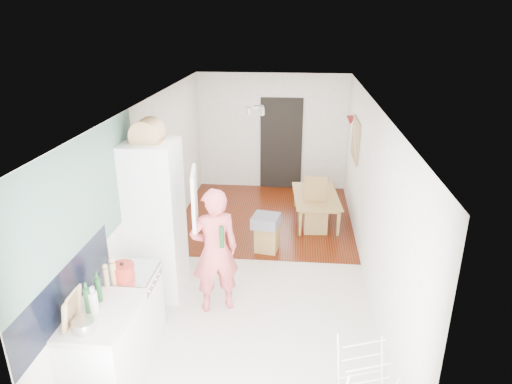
% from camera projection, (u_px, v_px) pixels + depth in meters
% --- Properties ---
extents(room_shell, '(3.20, 7.00, 2.50)m').
position_uv_depth(room_shell, '(257.00, 191.00, 6.55)').
color(room_shell, white).
rests_on(room_shell, ground).
extents(floor, '(3.20, 7.00, 0.01)m').
position_uv_depth(floor, '(257.00, 266.00, 7.01)').
color(floor, beige).
rests_on(floor, ground).
extents(wood_floor_overlay, '(3.20, 3.30, 0.01)m').
position_uv_depth(wood_floor_overlay, '(266.00, 217.00, 8.72)').
color(wood_floor_overlay, '#55260A').
rests_on(wood_floor_overlay, room_shell).
extents(sage_wall_panel, '(0.02, 3.00, 1.30)m').
position_uv_depth(sage_wall_panel, '(83.00, 201.00, 4.62)').
color(sage_wall_panel, slate).
rests_on(sage_wall_panel, room_shell).
extents(tile_splashback, '(0.02, 1.90, 0.50)m').
position_uv_depth(tile_splashback, '(68.00, 290.00, 4.37)').
color(tile_splashback, black).
rests_on(tile_splashback, room_shell).
extents(doorway_recess, '(0.90, 0.04, 2.00)m').
position_uv_depth(doorway_recess, '(281.00, 144.00, 9.85)').
color(doorway_recess, black).
rests_on(doorway_recess, room_shell).
extents(base_cabinet, '(0.60, 0.90, 0.86)m').
position_uv_depth(base_cabinet, '(105.00, 353.00, 4.60)').
color(base_cabinet, white).
rests_on(base_cabinet, room_shell).
extents(worktop, '(0.62, 0.92, 0.06)m').
position_uv_depth(worktop, '(100.00, 315.00, 4.44)').
color(worktop, beige).
rests_on(worktop, room_shell).
extents(range_cooker, '(0.60, 0.60, 0.88)m').
position_uv_depth(range_cooker, '(131.00, 308.00, 5.30)').
color(range_cooker, white).
rests_on(range_cooker, room_shell).
extents(cooker_top, '(0.60, 0.60, 0.04)m').
position_uv_depth(cooker_top, '(127.00, 273.00, 5.13)').
color(cooker_top, silver).
rests_on(cooker_top, room_shell).
extents(fridge_housing, '(0.66, 0.66, 2.15)m').
position_uv_depth(fridge_housing, '(156.00, 221.00, 6.01)').
color(fridge_housing, white).
rests_on(fridge_housing, room_shell).
extents(fridge_door, '(0.14, 0.56, 0.70)m').
position_uv_depth(fridge_door, '(194.00, 198.00, 5.50)').
color(fridge_door, white).
rests_on(fridge_door, room_shell).
extents(fridge_interior, '(0.02, 0.52, 0.66)m').
position_uv_depth(fridge_interior, '(176.00, 188.00, 5.81)').
color(fridge_interior, white).
rests_on(fridge_interior, room_shell).
extents(pinboard, '(0.03, 0.90, 0.70)m').
position_uv_depth(pinboard, '(356.00, 140.00, 8.07)').
color(pinboard, tan).
rests_on(pinboard, room_shell).
extents(pinboard_frame, '(0.00, 0.94, 0.74)m').
position_uv_depth(pinboard_frame, '(355.00, 139.00, 8.07)').
color(pinboard_frame, '#A6813D').
rests_on(pinboard_frame, room_shell).
extents(wall_sconce, '(0.18, 0.18, 0.16)m').
position_uv_depth(wall_sconce, '(351.00, 120.00, 8.60)').
color(wall_sconce, maroon).
rests_on(wall_sconce, room_shell).
extents(person, '(0.85, 0.72, 1.99)m').
position_uv_depth(person, '(214.00, 240.00, 5.67)').
color(person, '#E15B60').
rests_on(person, floor).
extents(dining_table, '(0.77, 1.27, 0.43)m').
position_uv_depth(dining_table, '(317.00, 210.00, 8.49)').
color(dining_table, '#A6813D').
rests_on(dining_table, floor).
extents(dining_chair, '(0.43, 0.43, 0.96)m').
position_uv_depth(dining_chair, '(316.00, 206.00, 8.00)').
color(dining_chair, '#A6813D').
rests_on(dining_chair, floor).
extents(stool, '(0.40, 0.40, 0.46)m').
position_uv_depth(stool, '(267.00, 238.00, 7.41)').
color(stool, '#A6813D').
rests_on(stool, floor).
extents(grey_drape, '(0.47, 0.47, 0.18)m').
position_uv_depth(grey_drape, '(266.00, 221.00, 7.25)').
color(grey_drape, slate).
rests_on(grey_drape, stool).
extents(bread_bin, '(0.42, 0.40, 0.20)m').
position_uv_depth(bread_bin, '(147.00, 134.00, 5.60)').
color(bread_bin, tan).
rests_on(bread_bin, fridge_housing).
extents(red_casserole, '(0.27, 0.27, 0.15)m').
position_uv_depth(red_casserole, '(123.00, 271.00, 4.99)').
color(red_casserole, red).
rests_on(red_casserole, cooker_top).
extents(steel_pan, '(0.27, 0.27, 0.11)m').
position_uv_depth(steel_pan, '(84.00, 326.00, 4.15)').
color(steel_pan, silver).
rests_on(steel_pan, worktop).
extents(held_bottle, '(0.06, 0.06, 0.27)m').
position_uv_depth(held_bottle, '(222.00, 237.00, 5.46)').
color(held_bottle, '#18441F').
rests_on(held_bottle, person).
extents(bottle_a, '(0.07, 0.07, 0.27)m').
position_uv_depth(bottle_a, '(88.00, 301.00, 4.37)').
color(bottle_a, '#18441F').
rests_on(bottle_a, worktop).
extents(bottle_b, '(0.08, 0.08, 0.27)m').
position_uv_depth(bottle_b, '(98.00, 290.00, 4.55)').
color(bottle_b, '#18441F').
rests_on(bottle_b, worktop).
extents(bottle_c, '(0.11, 0.11, 0.22)m').
position_uv_depth(bottle_c, '(93.00, 302.00, 4.39)').
color(bottle_c, silver).
rests_on(bottle_c, worktop).
extents(pepper_mill_front, '(0.07, 0.07, 0.20)m').
position_uv_depth(pepper_mill_front, '(106.00, 277.00, 4.83)').
color(pepper_mill_front, tan).
rests_on(pepper_mill_front, worktop).
extents(pepper_mill_back, '(0.07, 0.07, 0.24)m').
position_uv_depth(pepper_mill_back, '(113.00, 273.00, 4.88)').
color(pepper_mill_back, tan).
rests_on(pepper_mill_back, worktop).
extents(chopping_boards, '(0.10, 0.25, 0.34)m').
position_uv_depth(chopping_boards, '(72.00, 309.00, 4.19)').
color(chopping_boards, tan).
rests_on(chopping_boards, worktop).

